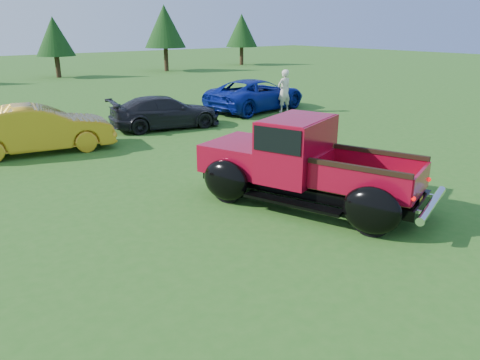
{
  "coord_description": "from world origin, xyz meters",
  "views": [
    {
      "loc": [
        -5.35,
        -6.9,
        3.86
      ],
      "look_at": [
        0.18,
        0.2,
        0.85
      ],
      "focal_mm": 35.0,
      "sensor_mm": 36.0,
      "label": 1
    }
  ],
  "objects": [
    {
      "name": "ground",
      "position": [
        0.0,
        0.0,
        0.0
      ],
      "size": [
        120.0,
        120.0,
        0.0
      ],
      "primitive_type": "plane",
      "color": "#295F1B",
      "rests_on": "ground"
    },
    {
      "name": "show_car_blue",
      "position": [
        8.73,
        9.94,
        0.72
      ],
      "size": [
        5.51,
        3.21,
        1.44
      ],
      "primitive_type": "imported",
      "rotation": [
        0.0,
        0.0,
        1.73
      ],
      "color": "navy",
      "rests_on": "ground"
    },
    {
      "name": "show_car_yellow",
      "position": [
        -1.5,
        8.3,
        0.74
      ],
      "size": [
        4.71,
        2.35,
        1.48
      ],
      "primitive_type": "imported",
      "rotation": [
        0.0,
        0.0,
        1.39
      ],
      "color": "gold",
      "rests_on": "ground"
    },
    {
      "name": "spectator",
      "position": [
        9.43,
        8.79,
        0.96
      ],
      "size": [
        0.71,
        0.47,
        1.92
      ],
      "primitive_type": "imported",
      "rotation": [
        0.0,
        0.0,
        3.12
      ],
      "color": "beige",
      "rests_on": "ground"
    },
    {
      "name": "tree_far_east",
      "position": [
        24.0,
        30.5,
        3.25
      ],
      "size": [
        3.07,
        3.07,
        4.8
      ],
      "color": "#332114",
      "rests_on": "ground"
    },
    {
      "name": "tree_mid_right",
      "position": [
        6.0,
        30.0,
        2.97
      ],
      "size": [
        2.82,
        2.82,
        4.4
      ],
      "color": "#332114",
      "rests_on": "ground"
    },
    {
      "name": "tree_east",
      "position": [
        15.0,
        29.5,
        3.66
      ],
      "size": [
        3.46,
        3.46,
        5.4
      ],
      "color": "#332114",
      "rests_on": "ground"
    },
    {
      "name": "pickup_truck",
      "position": [
        1.83,
        0.27,
        0.91
      ],
      "size": [
        3.78,
        5.52,
        1.93
      ],
      "rotation": [
        0.0,
        0.0,
        0.34
      ],
      "color": "black",
      "rests_on": "ground"
    },
    {
      "name": "show_car_grey",
      "position": [
        3.42,
        9.06,
        0.62
      ],
      "size": [
        4.52,
        2.56,
        1.24
      ],
      "primitive_type": "imported",
      "rotation": [
        0.0,
        0.0,
        1.37
      ],
      "color": "black",
      "rests_on": "ground"
    }
  ]
}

